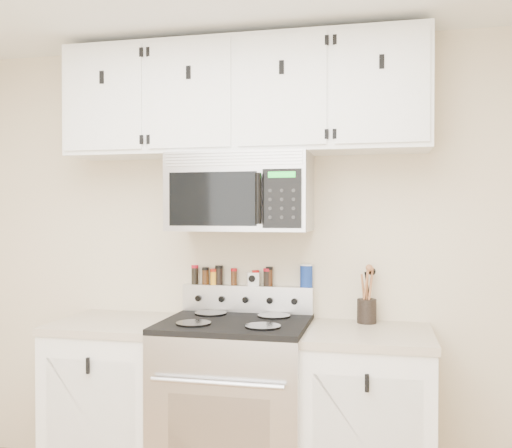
{
  "coord_description": "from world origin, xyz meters",
  "views": [
    {
      "loc": [
        0.75,
        -1.47,
        1.51
      ],
      "look_at": [
        0.11,
        1.45,
        1.46
      ],
      "focal_mm": 40.0,
      "sensor_mm": 36.0,
      "label": 1
    }
  ],
  "objects_px": {
    "range": "(235,408)",
    "salt_canister": "(306,276)",
    "utensil_crock": "(367,309)",
    "microwave": "(241,192)"
  },
  "relations": [
    {
      "from": "utensil_crock",
      "to": "salt_canister",
      "type": "distance_m",
      "value": 0.38
    },
    {
      "from": "range",
      "to": "utensil_crock",
      "type": "distance_m",
      "value": 0.88
    },
    {
      "from": "range",
      "to": "salt_canister",
      "type": "bearing_deg",
      "value": 39.7
    },
    {
      "from": "utensil_crock",
      "to": "microwave",
      "type": "bearing_deg",
      "value": -171.12
    },
    {
      "from": "utensil_crock",
      "to": "range",
      "type": "bearing_deg",
      "value": -161.04
    },
    {
      "from": "range",
      "to": "salt_canister",
      "type": "distance_m",
      "value": 0.81
    },
    {
      "from": "microwave",
      "to": "utensil_crock",
      "type": "distance_m",
      "value": 0.93
    },
    {
      "from": "microwave",
      "to": "salt_canister",
      "type": "relative_size",
      "value": 5.84
    },
    {
      "from": "range",
      "to": "salt_canister",
      "type": "height_order",
      "value": "salt_canister"
    },
    {
      "from": "salt_canister",
      "to": "microwave",
      "type": "bearing_deg",
      "value": -155.39
    }
  ]
}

